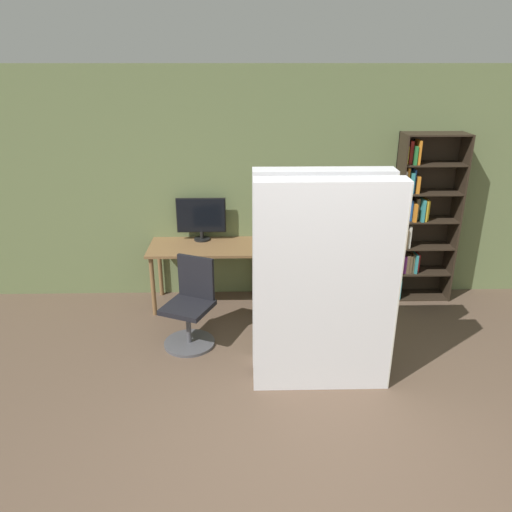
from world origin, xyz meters
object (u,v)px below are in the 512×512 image
object	(u,v)px
bookshelf	(417,221)
mattress_near	(326,290)
monitor	(201,217)
office_chair	(191,311)
mattress_far	(320,273)

from	to	relation	value
bookshelf	mattress_near	bearing A→B (deg)	-126.91
mattress_near	bookshelf	bearing A→B (deg)	53.09
monitor	mattress_near	size ratio (longest dim) A/B	0.30
monitor	office_chair	size ratio (longest dim) A/B	0.64
monitor	bookshelf	world-z (taller)	bookshelf
mattress_far	office_chair	bearing A→B (deg)	161.96
monitor	mattress_far	world-z (taller)	mattress_far
mattress_near	mattress_far	distance (m)	0.36
monitor	mattress_far	size ratio (longest dim) A/B	0.30
office_chair	bookshelf	distance (m)	2.86
mattress_near	mattress_far	world-z (taller)	same
mattress_far	mattress_near	bearing A→B (deg)	-90.00
office_chair	mattress_near	size ratio (longest dim) A/B	0.48
bookshelf	monitor	bearing A→B (deg)	179.42
monitor	bookshelf	distance (m)	2.54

